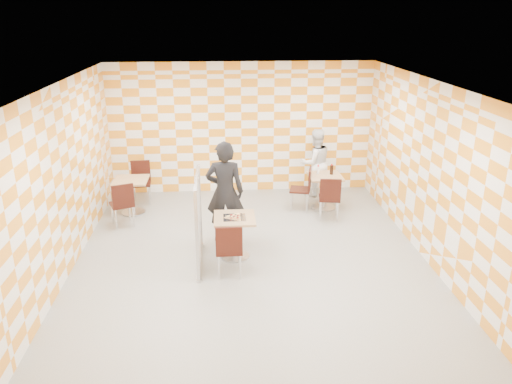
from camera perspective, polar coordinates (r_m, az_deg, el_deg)
room_shell at (r=8.68m, az=-0.82°, el=2.93°), size 7.00×7.00×7.00m
main_table at (r=8.58m, az=-2.45°, el=-4.37°), size 0.70×0.70×0.75m
second_table at (r=10.79m, az=7.84°, el=0.69°), size 0.70×0.70×0.75m
empty_table at (r=10.75m, az=-14.04°, el=0.19°), size 0.70×0.70×0.75m
chair_main_front at (r=7.93m, az=-3.11°, el=-6.27°), size 0.42×0.43×0.92m
chair_second_front at (r=10.15m, az=8.43°, el=-0.38°), size 0.48×0.49×0.92m
chair_second_side at (r=10.64m, az=5.56°, el=0.71°), size 0.51×0.51×0.92m
chair_empty_near at (r=10.07m, az=-15.02°, el=-1.05°), size 0.55×0.56×0.92m
chair_empty_far at (r=11.36m, az=-13.01°, el=1.54°), size 0.45×0.46×0.92m
partition at (r=8.31m, az=-6.59°, el=-3.22°), size 0.08×1.38×1.55m
man_dark at (r=9.07m, az=-3.58°, el=-0.00°), size 0.73×0.51×1.90m
man_white at (r=11.47m, az=6.79°, el=3.35°), size 0.89×0.77×1.56m
pizza_on_foil at (r=8.46m, az=-2.47°, el=-2.83°), size 0.40×0.40×0.04m
sport_bottle at (r=10.77m, az=7.10°, el=2.53°), size 0.06×0.06×0.20m
soda_bottle at (r=10.77m, az=8.63°, el=2.54°), size 0.07×0.07×0.23m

